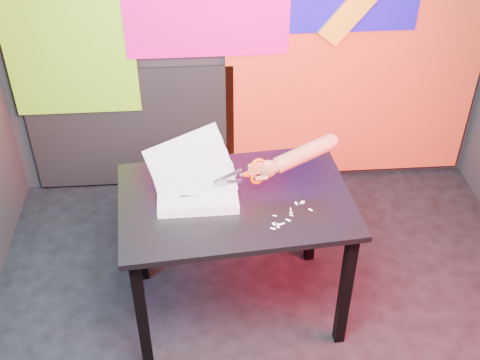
{
  "coord_description": "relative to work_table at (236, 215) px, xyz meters",
  "views": [
    {
      "loc": [
        -0.31,
        -1.83,
        2.51
      ],
      "look_at": [
        -0.15,
        0.33,
        0.87
      ],
      "focal_mm": 45.0,
      "sensor_mm": 36.0,
      "label": 1
    }
  ],
  "objects": [
    {
      "name": "scissors",
      "position": [
        0.09,
        0.03,
        0.23
      ],
      "size": [
        0.25,
        0.09,
        0.14
      ],
      "rotation": [
        0.0,
        0.0,
        0.31
      ],
      "color": "silver",
      "rests_on": "printout_stack"
    },
    {
      "name": "printout_stack",
      "position": [
        -0.18,
        0.02,
        0.14
      ],
      "size": [
        0.43,
        0.28,
        0.35
      ],
      "rotation": [
        0.0,
        0.0,
        0.01
      ],
      "color": "white",
      "rests_on": "work_table"
    },
    {
      "name": "room",
      "position": [
        0.17,
        -0.35,
        0.7
      ],
      "size": [
        3.01,
        3.01,
        2.71
      ],
      "color": "black",
      "rests_on": "ground"
    },
    {
      "name": "backdrop",
      "position": [
        0.23,
        1.11,
        0.31
      ],
      "size": [
        2.88,
        0.05,
        2.08
      ],
      "color": "red",
      "rests_on": "ground"
    },
    {
      "name": "work_table",
      "position": [
        0.0,
        0.0,
        0.0
      ],
      "size": [
        1.14,
        0.81,
        0.75
      ],
      "rotation": [
        0.0,
        0.0,
        0.09
      ],
      "color": "black",
      "rests_on": "ground"
    },
    {
      "name": "hand_forearm",
      "position": [
        0.3,
        0.09,
        0.26
      ],
      "size": [
        0.43,
        0.17,
        0.16
      ],
      "rotation": [
        0.0,
        0.0,
        0.31
      ],
      "color": "brown",
      "rests_on": "work_table"
    },
    {
      "name": "paper_clippings",
      "position": [
        0.22,
        -0.15,
        0.1
      ],
      "size": [
        0.21,
        0.19,
        0.0
      ],
      "color": "silver",
      "rests_on": "work_table"
    }
  ]
}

